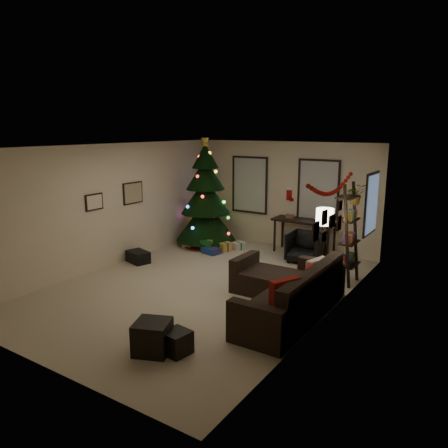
{
  "coord_description": "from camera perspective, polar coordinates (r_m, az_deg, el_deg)",
  "views": [
    {
      "loc": [
        4.73,
        -6.51,
        3.04
      ],
      "look_at": [
        0.1,
        0.6,
        1.15
      ],
      "focal_mm": 34.93,
      "sensor_mm": 36.0,
      "label": 1
    }
  ],
  "objects": [
    {
      "name": "pillow_red_b",
      "position": [
        7.31,
        11.1,
        -6.84
      ],
      "size": [
        0.21,
        0.42,
        0.4
      ],
      "primitive_type": "cube",
      "rotation": [
        0.0,
        0.0,
        0.26
      ],
      "color": "maroon",
      "rests_on": "sofa"
    },
    {
      "name": "sofa",
      "position": [
        7.53,
        8.24,
        -9.06
      ],
      "size": [
        1.87,
        2.71,
        0.86
      ],
      "color": "black",
      "rests_on": "floor"
    },
    {
      "name": "floor_lamp",
      "position": [
        8.41,
        13.03,
        0.27
      ],
      "size": [
        0.33,
        0.33,
        1.55
      ],
      "rotation": [
        0.0,
        0.0,
        0.12
      ],
      "color": "black",
      "rests_on": "floor"
    },
    {
      "name": "bookshelf",
      "position": [
        8.83,
        16.16,
        -1.5
      ],
      "size": [
        0.3,
        0.59,
        2.01
      ],
      "color": "black",
      "rests_on": "floor"
    },
    {
      "name": "floor",
      "position": [
        8.6,
        -2.77,
        -8.15
      ],
      "size": [
        7.0,
        7.0,
        0.0
      ],
      "primitive_type": "plane",
      "color": "#C2B192",
      "rests_on": "ground"
    },
    {
      "name": "presents",
      "position": [
        11.09,
        -1.82,
        -2.73
      ],
      "size": [
        1.5,
        1.0,
        0.3
      ],
      "rotation": [
        0.0,
        0.0,
        -0.04
      ],
      "color": "silver",
      "rests_on": "floor"
    },
    {
      "name": "stocking_left",
      "position": [
        11.33,
        7.28,
        4.33
      ],
      "size": [
        0.2,
        0.05,
        0.36
      ],
      "color": "#990F0C",
      "rests_on": "wall_back"
    },
    {
      "name": "gallery",
      "position": [
        6.97,
        13.49,
        0.06
      ],
      "size": [
        0.03,
        1.25,
        0.54
      ],
      "color": "black",
      "rests_on": "wall_right"
    },
    {
      "name": "window_back_right",
      "position": [
        10.78,
        12.24,
        4.32
      ],
      "size": [
        1.05,
        0.06,
        1.5
      ],
      "color": "#728CB2",
      "rests_on": "wall_back"
    },
    {
      "name": "wall_right",
      "position": [
        7.09,
        13.75,
        -1.6
      ],
      "size": [
        0.0,
        7.0,
        7.0
      ],
      "primitive_type": "plane",
      "rotation": [
        1.57,
        0.0,
        -1.57
      ],
      "color": "beige",
      "rests_on": "floor"
    },
    {
      "name": "wall_back",
      "position": [
        11.2,
        7.71,
        3.76
      ],
      "size": [
        5.0,
        0.0,
        5.0
      ],
      "primitive_type": "plane",
      "rotation": [
        1.57,
        0.0,
        0.0
      ],
      "color": "beige",
      "rests_on": "floor"
    },
    {
      "name": "pillow_red_a",
      "position": [
        6.51,
        7.95,
        -9.21
      ],
      "size": [
        0.32,
        0.5,
        0.49
      ],
      "primitive_type": "cube",
      "rotation": [
        0.0,
        0.0,
        -0.43
      ],
      "color": "maroon",
      "rests_on": "sofa"
    },
    {
      "name": "wall_left",
      "position": [
        9.87,
        -14.72,
        2.29
      ],
      "size": [
        0.0,
        7.0,
        7.0
      ],
      "primitive_type": "plane",
      "rotation": [
        1.57,
        0.0,
        1.57
      ],
      "color": "beige",
      "rests_on": "floor"
    },
    {
      "name": "window_right_wall",
      "position": [
        9.46,
        18.82,
        2.52
      ],
      "size": [
        0.06,
        0.9,
        1.3
      ],
      "color": "#728CB2",
      "rests_on": "wall_right"
    },
    {
      "name": "ottoman_far",
      "position": [
        6.2,
        -6.21,
        -15.15
      ],
      "size": [
        0.39,
        0.39,
        0.32
      ],
      "primitive_type": "cube",
      "rotation": [
        0.0,
        0.0,
        -0.15
      ],
      "color": "black",
      "rests_on": "floor"
    },
    {
      "name": "garland",
      "position": [
        7.02,
        13.9,
        4.88
      ],
      "size": [
        0.08,
        1.9,
        0.3
      ],
      "primitive_type": null,
      "color": "#A5140C",
      "rests_on": "wall_right"
    },
    {
      "name": "desk_chair",
      "position": [
        10.16,
        10.59,
        -3.0
      ],
      "size": [
        0.72,
        0.68,
        0.71
      ],
      "primitive_type": "imported",
      "rotation": [
        0.0,
        0.0,
        0.06
      ],
      "color": "black",
      "rests_on": "floor"
    },
    {
      "name": "wall_front",
      "position": [
        5.85,
        -23.46,
        -5.28
      ],
      "size": [
        5.0,
        0.0,
        5.0
      ],
      "primitive_type": "plane",
      "rotation": [
        -1.57,
        0.0,
        0.0
      ],
      "color": "beige",
      "rests_on": "floor"
    },
    {
      "name": "christmas_tree",
      "position": [
        11.29,
        -2.42,
        3.13
      ],
      "size": [
        1.55,
        1.55,
        2.88
      ],
      "rotation": [
        0.0,
        0.0,
        0.27
      ],
      "color": "black",
      "rests_on": "floor"
    },
    {
      "name": "art_abstract",
      "position": [
        9.55,
        -16.63,
        2.78
      ],
      "size": [
        0.04,
        0.45,
        0.35
      ],
      "color": "black",
      "rests_on": "wall_left"
    },
    {
      "name": "pillow_cream",
      "position": [
        7.62,
        12.08,
        -6.17
      ],
      "size": [
        0.25,
        0.48,
        0.46
      ],
      "primitive_type": "cube",
      "rotation": [
        0.0,
        0.0,
        -0.28
      ],
      "color": "beige",
      "rests_on": "sofa"
    },
    {
      "name": "potted_plant",
      "position": [
        8.86,
        16.88,
        4.16
      ],
      "size": [
        0.62,
        0.6,
        0.53
      ],
      "primitive_type": "imported",
      "rotation": [
        0.0,
        0.0,
        0.59
      ],
      "color": "#4C4C4C",
      "rests_on": "bookshelf"
    },
    {
      "name": "stocking_right",
      "position": [
        11.11,
        8.58,
        3.97
      ],
      "size": [
        0.2,
        0.05,
        0.36
      ],
      "color": "#990F0C",
      "rests_on": "wall_back"
    },
    {
      "name": "ottoman_near",
      "position": [
        6.25,
        -9.34,
        -14.39
      ],
      "size": [
        0.61,
        0.61,
        0.45
      ],
      "primitive_type": "cube",
      "rotation": [
        0.0,
        0.0,
        0.39
      ],
      "color": "black",
      "rests_on": "floor"
    },
    {
      "name": "storage_bin",
      "position": [
        10.21,
        -11.18,
        -4.23
      ],
      "size": [
        0.61,
        0.49,
        0.27
      ],
      "primitive_type": "cube",
      "rotation": [
        0.0,
        0.0,
        -0.27
      ],
      "color": "black",
      "rests_on": "floor"
    },
    {
      "name": "desk",
      "position": [
        10.77,
        10.49,
        0.03
      ],
      "size": [
        1.56,
        0.56,
        0.84
      ],
      "color": "black",
      "rests_on": "floor"
    },
    {
      "name": "window_back_left",
      "position": [
        11.58,
        3.41,
        5.14
      ],
      "size": [
        1.05,
        0.06,
        1.5
      ],
      "color": "#728CB2",
      "rests_on": "wall_back"
    },
    {
      "name": "art_map",
      "position": [
        10.3,
        -11.84,
        4.0
      ],
      "size": [
        0.04,
        0.6,
        0.5
      ],
      "color": "black",
      "rests_on": "wall_left"
    },
    {
      "name": "ceiling",
      "position": [
        8.05,
        -2.97,
        10.12
      ],
      "size": [
        7.0,
        7.0,
        0.0
      ],
      "primitive_type": "plane",
      "rotation": [
        3.14,
        0.0,
        0.0
      ],
      "color": "white",
      "rests_on": "floor"
    }
  ]
}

